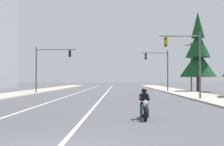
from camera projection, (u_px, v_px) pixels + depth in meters
The scene contains 10 objects.
lane_stripe_center at pixel (108, 91), 53.79m from camera, with size 0.16×100.00×0.01m, color beige.
lane_stripe_left at pixel (83, 91), 53.86m from camera, with size 0.16×100.00×0.01m, color beige.
sidewalk_kerb_right at pixel (180, 92), 48.61m from camera, with size 4.40×110.00×0.14m, color #9E998E.
sidewalk_kerb_left at pixel (32, 92), 48.98m from camera, with size 4.40×110.00×0.14m, color #9E998E.
motorcycle_with_rider at pixel (144, 107), 15.90m from camera, with size 0.70×2.19×1.46m.
traffic_signal_near_right at pixel (189, 56), 30.75m from camera, with size 3.77×0.37×6.20m.
traffic_signal_near_left at pixel (48, 62), 44.82m from camera, with size 5.41×0.38×6.20m.
traffic_signal_mid_right at pixel (160, 65), 50.16m from camera, with size 3.96×0.47×6.20m.
utility_pole_right_far at pixel (191, 66), 56.56m from camera, with size 1.98×0.26×8.05m.
conifer_tree_right_verge_far at pixel (198, 55), 50.97m from camera, with size 5.52×5.52×12.15m.
Camera 1 is at (1.77, -8.81, 1.87)m, focal length 54.04 mm.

